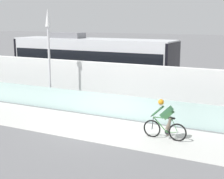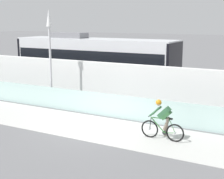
{
  "view_description": "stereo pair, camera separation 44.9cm",
  "coord_description": "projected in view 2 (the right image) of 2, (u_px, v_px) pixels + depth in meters",
  "views": [
    {
      "loc": [
        7.12,
        -12.21,
        4.62
      ],
      "look_at": [
        -0.26,
        2.35,
        1.25
      ],
      "focal_mm": 53.9,
      "sensor_mm": 36.0,
      "label": 1
    },
    {
      "loc": [
        7.52,
        -12.01,
        4.62
      ],
      "look_at": [
        -0.26,
        2.35,
        1.25
      ],
      "focal_mm": 53.9,
      "sensor_mm": 36.0,
      "label": 2
    }
  ],
  "objects": [
    {
      "name": "ground_plane",
      "position": [
        92.0,
        127.0,
        14.78
      ],
      "size": [
        200.0,
        200.0,
        0.0
      ],
      "primitive_type": "plane",
      "color": "slate"
    },
    {
      "name": "bike_path_deck",
      "position": [
        92.0,
        127.0,
        14.78
      ],
      "size": [
        32.0,
        3.2,
        0.01
      ],
      "primitive_type": "cube",
      "color": "beige",
      "rests_on": "ground"
    },
    {
      "name": "glass_parapet",
      "position": [
        112.0,
        106.0,
        16.26
      ],
      "size": [
        32.0,
        0.05,
        1.13
      ],
      "primitive_type": "cube",
      "color": "silver",
      "rests_on": "ground"
    },
    {
      "name": "concrete_barrier_wall",
      "position": [
        128.0,
        87.0,
        17.68
      ],
      "size": [
        32.0,
        0.36,
        2.39
      ],
      "primitive_type": "cube",
      "color": "white",
      "rests_on": "ground"
    },
    {
      "name": "tram_rail_near",
      "position": [
        146.0,
        99.0,
        20.06
      ],
      "size": [
        32.0,
        0.08,
        0.01
      ],
      "primitive_type": "cube",
      "color": "#595654",
      "rests_on": "ground"
    },
    {
      "name": "tram_rail_far",
      "position": [
        155.0,
        95.0,
        21.29
      ],
      "size": [
        32.0,
        0.08,
        0.01
      ],
      "primitive_type": "cube",
      "color": "#595654",
      "rests_on": "ground"
    },
    {
      "name": "tram",
      "position": [
        94.0,
        62.0,
        22.17
      ],
      "size": [
        11.06,
        2.54,
        3.81
      ],
      "color": "silver",
      "rests_on": "ground"
    },
    {
      "name": "cyclist_on_bike",
      "position": [
        163.0,
        121.0,
        13.1
      ],
      "size": [
        1.77,
        0.58,
        1.61
      ],
      "color": "black",
      "rests_on": "ground"
    },
    {
      "name": "lamp_post_antenna",
      "position": [
        50.0,
        46.0,
        17.79
      ],
      "size": [
        0.28,
        0.28,
        5.2
      ],
      "color": "gray",
      "rests_on": "ground"
    }
  ]
}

